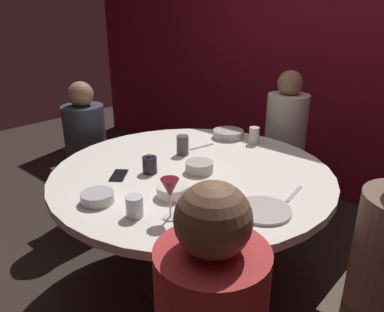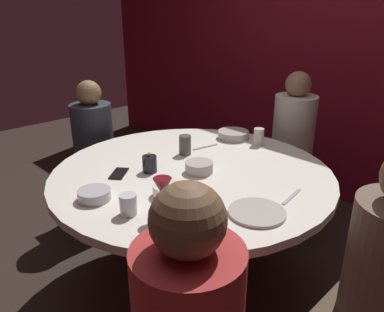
% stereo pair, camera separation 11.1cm
% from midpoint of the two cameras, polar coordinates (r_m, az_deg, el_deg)
% --- Properties ---
extents(ground_plane, '(8.00, 8.00, 0.00)m').
position_cam_midpoint_polar(ground_plane, '(2.39, -1.40, -18.86)').
color(ground_plane, '#2D231E').
extents(back_wall, '(6.00, 0.10, 2.60)m').
position_cam_midpoint_polar(back_wall, '(3.30, 20.26, 15.91)').
color(back_wall, maroon).
rests_on(back_wall, ground).
extents(dining_table, '(1.49, 1.49, 0.75)m').
position_cam_midpoint_polar(dining_table, '(2.05, -1.56, -5.61)').
color(dining_table, silver).
rests_on(dining_table, ground).
extents(seated_diner_left, '(0.40, 0.40, 1.10)m').
position_cam_midpoint_polar(seated_diner_left, '(2.78, -17.07, 2.32)').
color(seated_diner_left, '#3F2D1E').
rests_on(seated_diner_left, ground).
extents(seated_diner_back, '(0.40, 0.40, 1.16)m').
position_cam_midpoint_polar(seated_diner_back, '(2.78, 13.00, 3.45)').
color(seated_diner_back, '#3F2D1E').
rests_on(seated_diner_back, ground).
extents(candle_holder, '(0.08, 0.08, 0.11)m').
position_cam_midpoint_polar(candle_holder, '(1.96, -8.11, -1.36)').
color(candle_holder, black).
rests_on(candle_holder, dining_table).
extents(wine_glass, '(0.08, 0.08, 0.18)m').
position_cam_midpoint_polar(wine_glass, '(1.50, -5.53, -5.21)').
color(wine_glass, silver).
rests_on(wine_glass, dining_table).
extents(dinner_plate, '(0.24, 0.24, 0.01)m').
position_cam_midpoint_polar(dinner_plate, '(1.61, 8.82, -8.23)').
color(dinner_plate, '#B2ADA3').
rests_on(dinner_plate, dining_table).
extents(cell_phone, '(0.14, 0.15, 0.01)m').
position_cam_midpoint_polar(cell_phone, '(1.96, -12.71, -2.92)').
color(cell_phone, black).
rests_on(cell_phone, dining_table).
extents(bowl_serving_large, '(0.15, 0.15, 0.05)m').
position_cam_midpoint_polar(bowl_serving_large, '(1.72, -16.07, -6.14)').
color(bowl_serving_large, '#B7B7BC').
rests_on(bowl_serving_large, dining_table).
extents(bowl_salad_center, '(0.14, 0.14, 0.05)m').
position_cam_midpoint_polar(bowl_salad_center, '(1.71, -4.92, -5.38)').
color(bowl_salad_center, silver).
rests_on(bowl_salad_center, dining_table).
extents(bowl_small_white, '(0.20, 0.20, 0.05)m').
position_cam_midpoint_polar(bowl_small_white, '(2.50, 4.30, 3.38)').
color(bowl_small_white, '#B2ADA3').
rests_on(bowl_small_white, dining_table).
extents(bowl_sauce_side, '(0.15, 0.15, 0.06)m').
position_cam_midpoint_polar(bowl_sauce_side, '(1.95, -0.49, -1.70)').
color(bowl_sauce_side, '#B2ADA3').
rests_on(bowl_sauce_side, dining_table).
extents(cup_near_candle, '(0.06, 0.06, 0.11)m').
position_cam_midpoint_polar(cup_near_candle, '(2.39, 8.17, 3.11)').
color(cup_near_candle, beige).
rests_on(cup_near_candle, dining_table).
extents(cup_by_left_diner, '(0.07, 0.07, 0.09)m').
position_cam_midpoint_polar(cup_by_left_diner, '(1.57, -10.80, -7.61)').
color(cup_by_left_diner, silver).
rests_on(cup_by_left_diner, dining_table).
extents(cup_by_right_diner, '(0.07, 0.07, 0.12)m').
position_cam_midpoint_polar(cup_by_right_diner, '(2.19, -2.90, 1.65)').
color(cup_by_right_diner, '#4C4742').
rests_on(cup_by_right_diner, dining_table).
extents(fork_near_plate, '(0.05, 0.18, 0.01)m').
position_cam_midpoint_polar(fork_near_plate, '(2.32, 0.15, 1.43)').
color(fork_near_plate, '#B7B7BC').
rests_on(fork_near_plate, dining_table).
extents(knife_near_plate, '(0.04, 0.18, 0.01)m').
position_cam_midpoint_polar(knife_near_plate, '(1.78, 13.63, -5.66)').
color(knife_near_plate, '#B7B7BC').
rests_on(knife_near_plate, dining_table).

